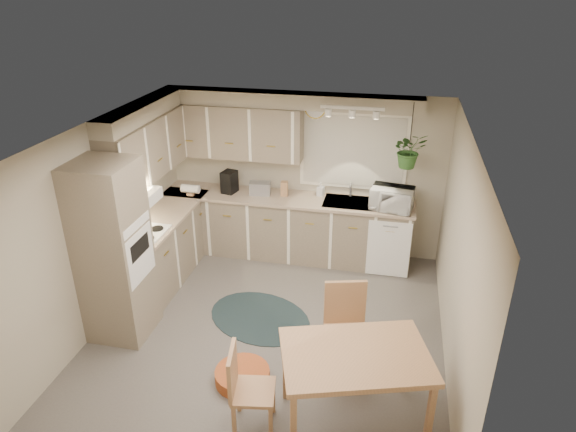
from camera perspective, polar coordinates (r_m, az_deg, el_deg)
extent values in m
plane|color=#615A55|center=(6.27, -1.99, -12.39)|extent=(4.20, 4.20, 0.00)
plane|color=white|center=(5.17, -2.39, 9.17)|extent=(4.20, 4.20, 0.00)
cube|color=#B2A993|center=(7.50, 1.78, 4.72)|extent=(4.00, 0.04, 2.40)
cube|color=#B2A993|center=(3.98, -9.93, -16.63)|extent=(4.00, 0.04, 2.40)
cube|color=#B2A993|center=(6.37, -19.88, -0.72)|extent=(0.04, 4.20, 2.40)
cube|color=#B2A993|center=(5.53, 18.43, -4.59)|extent=(0.04, 4.20, 2.40)
cube|color=gray|center=(7.24, -13.51, -3.32)|extent=(0.60, 1.85, 0.90)
cube|color=gray|center=(7.56, -0.20, -1.28)|extent=(3.60, 0.60, 0.90)
cube|color=tan|center=(7.03, -13.81, 0.04)|extent=(0.64, 1.89, 0.04)
cube|color=tan|center=(7.36, -0.22, 1.96)|extent=(3.64, 0.64, 0.04)
cube|color=gray|center=(6.00, -18.81, -3.84)|extent=(0.65, 0.65, 2.10)
cube|color=white|center=(5.85, -16.09, -4.22)|extent=(0.02, 0.56, 0.58)
cube|color=gray|center=(6.87, -15.18, 7.42)|extent=(0.35, 2.00, 0.75)
cube|color=gray|center=(7.38, -6.17, 9.35)|extent=(2.00, 0.35, 0.75)
cube|color=#B2A993|center=(6.76, -15.83, 11.25)|extent=(0.30, 2.00, 0.20)
cube|color=#B2A993|center=(7.08, 0.04, 12.79)|extent=(3.60, 0.30, 0.20)
cube|color=white|center=(6.56, -15.85, -1.87)|extent=(0.52, 0.58, 0.02)
cube|color=white|center=(6.38, -16.49, 1.79)|extent=(0.40, 0.60, 0.14)
cube|color=white|center=(7.25, 7.27, 7.15)|extent=(1.40, 0.02, 1.00)
cube|color=white|center=(7.26, 7.28, 7.17)|extent=(1.50, 0.02, 1.10)
cube|color=#97989E|center=(7.25, 6.76, 1.24)|extent=(0.70, 0.48, 0.10)
cube|color=white|center=(7.16, 11.09, -3.66)|extent=(0.58, 0.02, 0.83)
cube|color=white|center=(6.55, 7.16, 11.84)|extent=(0.80, 0.04, 0.04)
cylinder|color=gold|center=(7.16, 3.05, 11.90)|extent=(0.30, 0.03, 0.30)
cube|color=tan|center=(4.97, 7.27, -18.52)|extent=(1.50, 1.21, 0.82)
cube|color=tan|center=(4.91, -3.86, -18.67)|extent=(0.47, 0.47, 0.86)
cube|color=tan|center=(5.44, 6.58, -12.80)|extent=(0.57, 0.57, 0.98)
ellipsoid|color=black|center=(6.45, -3.15, -11.18)|extent=(1.60, 1.42, 0.01)
cylinder|color=#B44524|center=(5.58, -5.09, -17.27)|extent=(0.59, 0.59, 0.13)
imported|color=white|center=(7.04, 11.49, 2.18)|extent=(0.60, 0.39, 0.38)
imported|color=white|center=(7.40, 3.63, 2.61)|extent=(0.14, 0.22, 0.09)
imported|color=#2E5C24|center=(6.84, 13.27, 6.72)|extent=(0.56, 0.59, 0.36)
cube|color=black|center=(7.51, -6.53, 3.79)|extent=(0.23, 0.26, 0.32)
cube|color=#97989E|center=(7.43, -3.13, 3.09)|extent=(0.32, 0.21, 0.18)
cube|color=tan|center=(7.37, -0.41, 3.07)|extent=(0.11, 0.11, 0.21)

